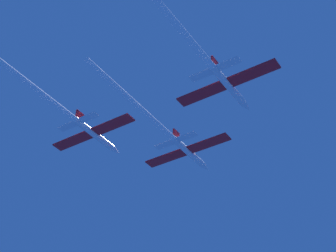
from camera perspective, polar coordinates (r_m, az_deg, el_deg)
jet_lead at (r=88.79m, az=-0.31°, el=-0.54°), size 16.38×35.09×2.71m
jet_left_wing at (r=87.21m, az=-11.49°, el=1.95°), size 16.38×38.13×2.71m
jet_right_wing at (r=74.25m, az=3.19°, el=8.17°), size 16.38×38.77×2.71m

